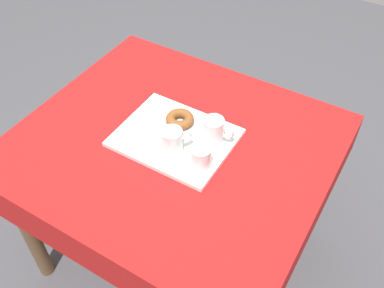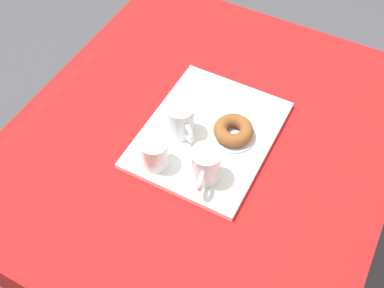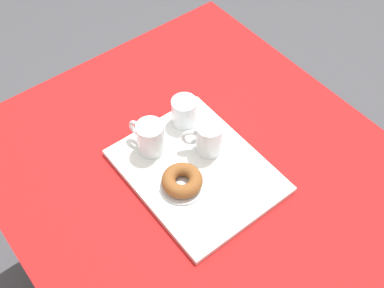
% 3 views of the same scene
% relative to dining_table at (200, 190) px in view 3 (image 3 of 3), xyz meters
% --- Properties ---
extents(ground_plane, '(6.00, 6.00, 0.00)m').
position_rel_dining_table_xyz_m(ground_plane, '(0.00, 0.00, -0.66)').
color(ground_plane, '#47474C').
extents(dining_table, '(1.14, 1.01, 0.76)m').
position_rel_dining_table_xyz_m(dining_table, '(0.00, 0.00, 0.00)').
color(dining_table, red).
rests_on(dining_table, ground).
extents(serving_tray, '(0.42, 0.33, 0.02)m').
position_rel_dining_table_xyz_m(serving_tray, '(-0.00, 0.01, 0.11)').
color(serving_tray, white).
rests_on(serving_tray, dining_table).
extents(tea_mug_left, '(0.09, 0.10, 0.10)m').
position_rel_dining_table_xyz_m(tea_mug_left, '(0.03, -0.05, 0.16)').
color(tea_mug_left, white).
rests_on(tea_mug_left, serving_tray).
extents(tea_mug_right, '(0.11, 0.08, 0.10)m').
position_rel_dining_table_xyz_m(tea_mug_right, '(0.13, 0.07, 0.16)').
color(tea_mug_right, white).
rests_on(tea_mug_right, serving_tray).
extents(water_glass_near, '(0.07, 0.07, 0.08)m').
position_rel_dining_table_xyz_m(water_glass_near, '(0.15, -0.06, 0.16)').
color(water_glass_near, white).
rests_on(water_glass_near, serving_tray).
extents(donut_plate_left, '(0.12, 0.12, 0.01)m').
position_rel_dining_table_xyz_m(donut_plate_left, '(-0.02, 0.08, 0.12)').
color(donut_plate_left, silver).
rests_on(donut_plate_left, serving_tray).
extents(sugar_donut_left, '(0.11, 0.11, 0.04)m').
position_rel_dining_table_xyz_m(sugar_donut_left, '(-0.02, 0.08, 0.14)').
color(sugar_donut_left, brown).
rests_on(sugar_donut_left, donut_plate_left).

